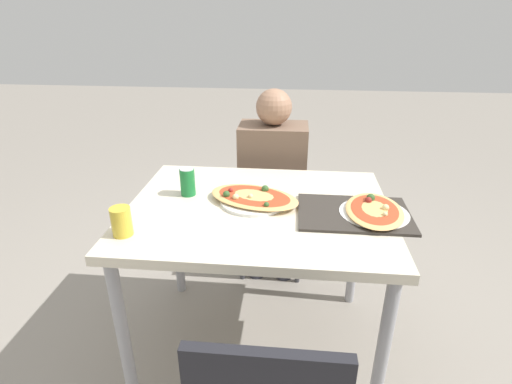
# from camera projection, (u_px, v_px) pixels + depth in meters

# --- Properties ---
(ground_plane) EXTENTS (14.00, 14.00, 0.00)m
(ground_plane) POSITION_uv_depth(u_px,v_px,m) (258.00, 343.00, 2.01)
(ground_plane) COLOR gray
(dining_table) EXTENTS (1.10, 0.87, 0.77)m
(dining_table) POSITION_uv_depth(u_px,v_px,m) (258.00, 223.00, 1.72)
(dining_table) COLOR beige
(dining_table) RESTS_ON ground_plane
(chair_far_seated) EXTENTS (0.40, 0.40, 0.87)m
(chair_far_seated) POSITION_uv_depth(u_px,v_px,m) (273.00, 191.00, 2.49)
(chair_far_seated) COLOR black
(chair_far_seated) RESTS_ON ground_plane
(person_seated) EXTENTS (0.39, 0.27, 1.15)m
(person_seated) POSITION_uv_depth(u_px,v_px,m) (273.00, 171.00, 2.31)
(person_seated) COLOR #2D2D38
(person_seated) RESTS_ON ground_plane
(pizza_main) EXTENTS (0.45, 0.36, 0.06)m
(pizza_main) POSITION_uv_depth(u_px,v_px,m) (254.00, 198.00, 1.72)
(pizza_main) COLOR white
(pizza_main) RESTS_ON dining_table
(soda_can) EXTENTS (0.07, 0.07, 0.12)m
(soda_can) POSITION_uv_depth(u_px,v_px,m) (188.00, 182.00, 1.77)
(soda_can) COLOR #197233
(soda_can) RESTS_ON dining_table
(drink_glass) EXTENTS (0.07, 0.07, 0.11)m
(drink_glass) POSITION_uv_depth(u_px,v_px,m) (121.00, 221.00, 1.46)
(drink_glass) COLOR gold
(drink_glass) RESTS_ON dining_table
(serving_tray) EXTENTS (0.45, 0.32, 0.01)m
(serving_tray) POSITION_uv_depth(u_px,v_px,m) (354.00, 213.00, 1.62)
(serving_tray) COLOR #332D28
(serving_tray) RESTS_ON dining_table
(pizza_second) EXTENTS (0.28, 0.34, 0.06)m
(pizza_second) POSITION_uv_depth(u_px,v_px,m) (374.00, 211.00, 1.60)
(pizza_second) COLOR white
(pizza_second) RESTS_ON dining_table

